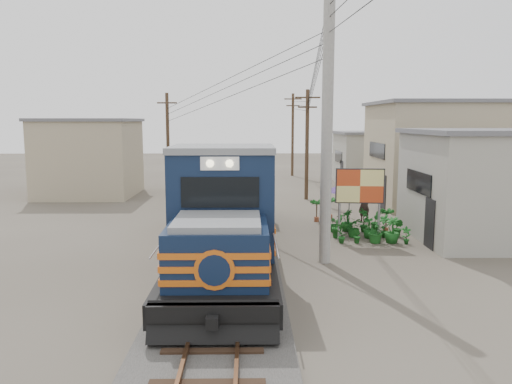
{
  "coord_description": "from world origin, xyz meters",
  "views": [
    {
      "loc": [
        0.79,
        -17.85,
        5.06
      ],
      "look_at": [
        1.07,
        2.06,
        2.2
      ],
      "focal_mm": 35.0,
      "sensor_mm": 36.0,
      "label": 1
    }
  ],
  "objects_px": {
    "locomotive": "(228,207)",
    "market_umbrella": "(350,186)",
    "billboard": "(360,188)",
    "vendor": "(364,204)"
  },
  "relations": [
    {
      "from": "billboard",
      "to": "vendor",
      "type": "distance_m",
      "value": 4.55
    },
    {
      "from": "locomotive",
      "to": "billboard",
      "type": "distance_m",
      "value": 5.68
    },
    {
      "from": "locomotive",
      "to": "billboard",
      "type": "height_order",
      "value": "locomotive"
    },
    {
      "from": "vendor",
      "to": "locomotive",
      "type": "bearing_deg",
      "value": 16.15
    },
    {
      "from": "market_umbrella",
      "to": "billboard",
      "type": "bearing_deg",
      "value": -89.97
    },
    {
      "from": "locomotive",
      "to": "market_umbrella",
      "type": "height_order",
      "value": "locomotive"
    },
    {
      "from": "locomotive",
      "to": "vendor",
      "type": "relative_size",
      "value": 9.17
    },
    {
      "from": "billboard",
      "to": "market_umbrella",
      "type": "distance_m",
      "value": 2.09
    },
    {
      "from": "locomotive",
      "to": "market_umbrella",
      "type": "bearing_deg",
      "value": 35.08
    },
    {
      "from": "locomotive",
      "to": "market_umbrella",
      "type": "distance_m",
      "value": 6.6
    }
  ]
}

